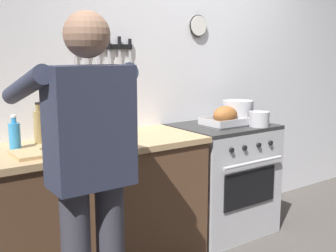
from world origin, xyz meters
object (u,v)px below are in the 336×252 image
object	(u,v)px
roasting_pan	(225,117)
stock_pot	(238,111)
bottle_wine_red	(117,115)
saucepan	(259,119)
stove	(222,178)
bottle_olive_oil	(96,118)
person_cook	(89,165)
bottle_dish_soap	(15,135)
bottle_vinegar	(39,126)
cutting_board	(45,152)

from	to	relation	value
roasting_pan	stock_pot	xyz separation A→B (m)	(0.20, 0.07, 0.02)
bottle_wine_red	saucepan	bearing A→B (deg)	-19.77
stove	bottle_olive_oil	distance (m)	1.20
person_cook	bottle_olive_oil	bearing A→B (deg)	-41.70
roasting_pan	bottle_dish_soap	xyz separation A→B (m)	(-1.60, 0.12, 0.02)
person_cook	saucepan	xyz separation A→B (m)	(1.66, 0.46, 0.01)
saucepan	bottle_dish_soap	distance (m)	1.82
person_cook	roasting_pan	distance (m)	1.60
person_cook	bottle_wine_red	world-z (taller)	person_cook
bottle_olive_oil	stove	bearing A→B (deg)	-9.79
saucepan	stove	bearing A→B (deg)	128.20
stock_pot	bottle_vinegar	world-z (taller)	bottle_vinegar
roasting_pan	bottle_vinegar	bearing A→B (deg)	171.01
roasting_pan	stove	bearing A→B (deg)	62.94
stock_pot	cutting_board	world-z (taller)	stock_pot
roasting_pan	bottle_wine_red	world-z (taller)	bottle_wine_red
bottle_olive_oil	person_cook	bearing A→B (deg)	-117.61
cutting_board	bottle_dish_soap	bearing A→B (deg)	120.32
stove	roasting_pan	xyz separation A→B (m)	(-0.02, -0.04, 0.52)
person_cook	saucepan	size ratio (longest dim) A/B	10.55
bottle_dish_soap	person_cook	bearing A→B (deg)	-79.98
bottle_wine_red	bottle_vinegar	xyz separation A→B (m)	(-0.56, 0.02, -0.03)
bottle_wine_red	stove	bearing A→B (deg)	-10.15
stock_pot	bottle_dish_soap	bearing A→B (deg)	178.28
saucepan	bottle_olive_oil	size ratio (longest dim) A/B	0.53
stove	bottle_dish_soap	world-z (taller)	bottle_dish_soap
roasting_pan	bottle_vinegar	xyz separation A→B (m)	(-1.42, 0.22, 0.04)
stove	bottle_vinegar	distance (m)	1.56
stove	person_cook	distance (m)	1.71
bottle_dish_soap	bottle_olive_oil	bearing A→B (deg)	10.10
cutting_board	bottle_olive_oil	bearing A→B (deg)	32.36
stock_pot	bottle_olive_oil	world-z (taller)	bottle_olive_oil
saucepan	cutting_board	distance (m)	1.69
saucepan	bottle_olive_oil	distance (m)	1.28
stock_pot	bottle_wine_red	world-z (taller)	bottle_wine_red
stove	roasting_pan	bearing A→B (deg)	-117.06
stove	bottle_wine_red	distance (m)	1.07
stove	bottle_wine_red	bearing A→B (deg)	169.85
person_cook	bottle_olive_oil	distance (m)	0.97
cutting_board	stove	bearing A→B (deg)	4.49
roasting_pan	cutting_board	distance (m)	1.49
person_cook	bottle_wine_red	distance (m)	1.04
stove	saucepan	bearing A→B (deg)	-51.80
person_cook	bottle_wine_red	xyz separation A→B (m)	(0.60, 0.84, 0.09)
bottle_wine_red	bottle_olive_oil	world-z (taller)	bottle_wine_red
stock_pot	cutting_board	xyz separation A→B (m)	(-1.69, -0.14, -0.08)
stock_pot	roasting_pan	bearing A→B (deg)	-162.24
saucepan	bottle_olive_oil	bearing A→B (deg)	161.68
roasting_pan	stock_pot	world-z (taller)	stock_pot
bottle_wine_red	bottle_dish_soap	xyz separation A→B (m)	(-0.74, -0.08, -0.05)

